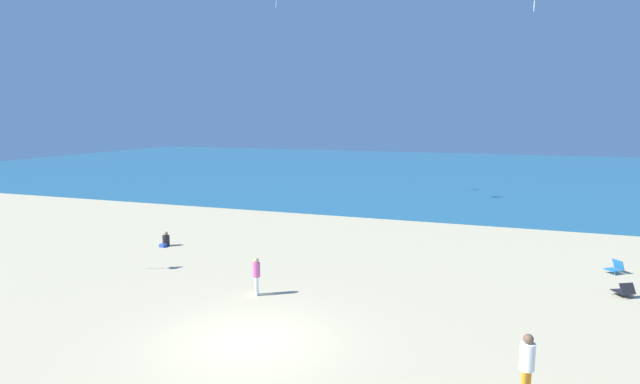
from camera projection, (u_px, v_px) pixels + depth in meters
name	position (u px, v px, depth m)	size (l,w,h in m)	color
ground_plane	(349.00, 255.00, 24.33)	(120.00, 120.00, 0.00)	#C6B58C
ocean_water	(446.00, 171.00, 60.50)	(120.00, 60.00, 0.05)	#236084
beach_chair_mid_beach	(624.00, 290.00, 18.70)	(0.79, 0.83, 0.53)	black
beach_chair_far_left	(615.00, 267.00, 21.48)	(0.78, 0.76, 0.56)	#2370B2
person_1	(527.00, 364.00, 11.62)	(0.44, 0.44, 1.66)	orange
person_2	(166.00, 241.00, 25.97)	(0.35, 0.58, 0.73)	black
person_3	(256.00, 274.00, 18.81)	(0.36, 0.36, 1.37)	white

